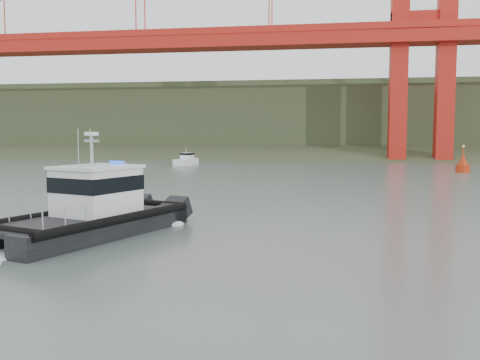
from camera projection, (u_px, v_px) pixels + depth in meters
The scene contains 5 objects.
ground at pixel (205, 241), 25.92m from camera, with size 400.00×400.00×0.00m, color #505F5A.
headlands at pixel (307, 126), 148.63m from camera, with size 500.00×105.36×27.12m.
patrol_boat at pixel (93, 209), 27.34m from camera, with size 7.62×12.00×5.48m.
motorboat at pixel (186, 160), 86.36m from camera, with size 2.88×6.02×3.18m.
nav_buoy at pixel (463, 165), 70.60m from camera, with size 1.84×1.84×3.84m.
Camera 1 is at (5.84, -24.94, 5.25)m, focal length 40.00 mm.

